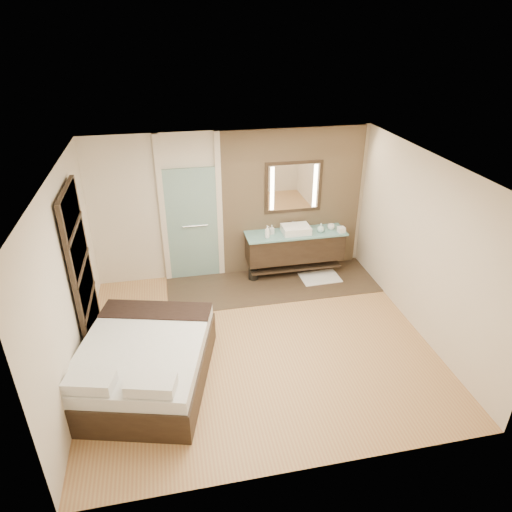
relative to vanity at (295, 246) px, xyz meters
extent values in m
plane|color=#A97047|center=(-1.10, -1.92, -0.58)|extent=(5.00, 5.00, 0.00)
cube|color=#3C2A20|center=(-0.50, -0.32, -0.57)|extent=(3.80, 1.30, 0.01)
cube|color=tan|center=(0.00, 0.29, 0.77)|extent=(2.60, 0.08, 2.70)
cube|color=black|center=(0.00, 0.00, -0.01)|extent=(1.80, 0.50, 0.50)
cube|color=black|center=(0.00, 0.00, -0.40)|extent=(1.71, 0.45, 0.04)
cube|color=#85CCC7|center=(0.00, -0.02, 0.27)|extent=(1.85, 0.55, 0.03)
cube|color=white|center=(0.00, -0.02, 0.35)|extent=(0.50, 0.38, 0.13)
cylinder|color=silver|center=(0.00, 0.17, 0.37)|extent=(0.03, 0.03, 0.18)
cylinder|color=silver|center=(0.00, 0.13, 0.45)|extent=(0.02, 0.10, 0.02)
cube|color=black|center=(0.00, 0.24, 1.07)|extent=(1.06, 0.03, 0.96)
cube|color=white|center=(0.00, 0.23, 1.07)|extent=(0.94, 0.01, 0.84)
cube|color=beige|center=(-0.40, 0.22, 1.07)|extent=(0.07, 0.01, 0.80)
cube|color=beige|center=(0.40, 0.22, 1.07)|extent=(0.07, 0.01, 0.80)
cube|color=#BEF0E6|center=(-1.85, 0.28, 0.47)|extent=(0.90, 0.05, 2.10)
cylinder|color=silver|center=(-1.80, 0.23, 0.47)|extent=(0.45, 0.03, 0.03)
cube|color=beige|center=(-2.35, 0.29, 0.77)|extent=(0.10, 0.08, 2.70)
cube|color=beige|center=(-1.35, 0.29, 0.77)|extent=(0.10, 0.08, 2.70)
cube|color=black|center=(-3.53, -1.32, 0.62)|extent=(0.06, 1.20, 2.40)
cube|color=beige|center=(-3.51, -1.32, -0.21)|extent=(0.02, 1.06, 0.52)
cube|color=beige|center=(-3.51, -1.32, 0.38)|extent=(0.02, 1.06, 0.52)
cube|color=beige|center=(-3.51, -1.32, 0.96)|extent=(0.02, 1.06, 0.52)
cube|color=beige|center=(-3.51, -1.32, 1.55)|extent=(0.02, 1.06, 0.52)
cube|color=black|center=(-2.75, -2.42, -0.36)|extent=(2.08, 2.36, 0.44)
cube|color=silver|center=(-2.75, -2.42, -0.05)|extent=(2.01, 2.30, 0.18)
cube|color=black|center=(-2.55, -1.70, 0.04)|extent=(1.62, 0.84, 0.04)
cube|color=silver|center=(-3.30, -3.11, 0.12)|extent=(0.61, 0.44, 0.14)
cube|color=silver|center=(-2.62, -3.29, 0.12)|extent=(0.61, 0.44, 0.14)
cube|color=white|center=(0.43, -0.29, -0.56)|extent=(0.74, 0.53, 0.02)
cylinder|color=black|center=(-0.80, -0.07, -0.47)|extent=(0.21, 0.21, 0.22)
cube|color=silver|center=(0.82, -0.17, 0.33)|extent=(0.13, 0.13, 0.10)
imported|color=white|center=(-0.56, -0.12, 0.40)|extent=(0.11, 0.11, 0.23)
imported|color=#B2B2B2|center=(-0.44, 0.02, 0.37)|extent=(0.08, 0.08, 0.17)
imported|color=#ABD8D3|center=(0.46, -0.08, 0.37)|extent=(0.17, 0.17, 0.17)
imported|color=white|center=(0.68, -0.01, 0.33)|extent=(0.16, 0.16, 0.10)
camera|label=1|loc=(-2.24, -7.30, 3.77)|focal=32.00mm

